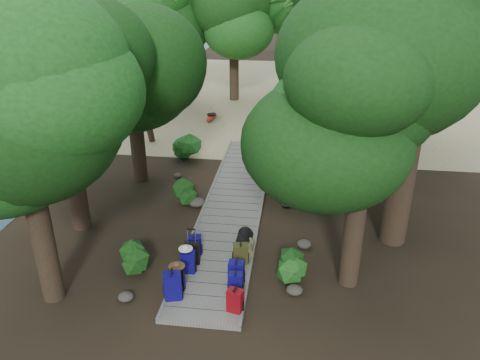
% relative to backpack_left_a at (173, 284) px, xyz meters
% --- Properties ---
extents(ground, '(120.00, 120.00, 0.00)m').
position_rel_backpack_left_a_xyz_m(ground, '(0.78, 4.18, -0.52)').
color(ground, black).
rests_on(ground, ground).
extents(sand_beach, '(40.00, 22.00, 0.02)m').
position_rel_backpack_left_a_xyz_m(sand_beach, '(0.78, 20.18, -0.51)').
color(sand_beach, tan).
rests_on(sand_beach, ground).
extents(boardwalk, '(2.00, 12.00, 0.12)m').
position_rel_backpack_left_a_xyz_m(boardwalk, '(0.78, 5.18, -0.46)').
color(boardwalk, slate).
rests_on(boardwalk, ground).
extents(backpack_left_a, '(0.49, 0.40, 0.80)m').
position_rel_backpack_left_a_xyz_m(backpack_left_a, '(0.00, 0.00, 0.00)').
color(backpack_left_a, '#0E0571').
rests_on(backpack_left_a, boardwalk).
extents(backpack_left_b, '(0.39, 0.30, 0.67)m').
position_rel_backpack_left_a_xyz_m(backpack_left_b, '(0.01, 0.37, -0.07)').
color(backpack_left_b, black).
rests_on(backpack_left_b, boardwalk).
extents(backpack_left_c, '(0.39, 0.29, 0.68)m').
position_rel_backpack_left_a_xyz_m(backpack_left_c, '(0.13, 1.10, -0.06)').
color(backpack_left_c, '#0E0571').
rests_on(backpack_left_c, boardwalk).
extents(backpack_left_d, '(0.44, 0.36, 0.60)m').
position_rel_backpack_left_a_xyz_m(backpack_left_d, '(0.10, 1.99, -0.10)').
color(backpack_left_d, '#0E0571').
rests_on(backpack_left_d, boardwalk).
extents(backpack_right_a, '(0.42, 0.34, 0.65)m').
position_rel_backpack_left_a_xyz_m(backpack_right_a, '(1.57, -0.27, -0.08)').
color(backpack_right_a, maroon).
rests_on(backpack_right_a, boardwalk).
extents(backpack_right_b, '(0.36, 0.26, 0.63)m').
position_rel_backpack_left_a_xyz_m(backpack_right_b, '(1.49, 0.41, -0.09)').
color(backpack_right_b, '#0E0571').
rests_on(backpack_right_b, boardwalk).
extents(backpack_right_c, '(0.40, 0.29, 0.68)m').
position_rel_backpack_left_a_xyz_m(backpack_right_c, '(1.45, 0.83, -0.06)').
color(backpack_right_c, '#0E0571').
rests_on(backpack_right_c, boardwalk).
extents(backpack_right_d, '(0.45, 0.36, 0.62)m').
position_rel_backpack_left_a_xyz_m(backpack_right_d, '(1.45, 1.71, -0.09)').
color(backpack_right_d, '#393816').
rests_on(backpack_right_d, boardwalk).
extents(duffel_right_khaki, '(0.47, 0.62, 0.38)m').
position_rel_backpack_left_a_xyz_m(duffel_right_khaki, '(1.54, 2.11, -0.21)').
color(duffel_right_khaki, brown).
rests_on(duffel_right_khaki, boardwalk).
extents(duffel_right_black, '(0.47, 0.72, 0.45)m').
position_rel_backpack_left_a_xyz_m(duffel_right_black, '(1.45, 2.48, -0.18)').
color(duffel_right_black, black).
rests_on(duffel_right_black, boardwalk).
extents(suitcase_on_boardwalk, '(0.43, 0.27, 0.63)m').
position_rel_backpack_left_a_xyz_m(suitcase_on_boardwalk, '(0.15, 1.51, -0.09)').
color(suitcase_on_boardwalk, black).
rests_on(suitcase_on_boardwalk, boardwalk).
extents(lone_suitcase_on_sand, '(0.45, 0.31, 0.64)m').
position_rel_backpack_left_a_xyz_m(lone_suitcase_on_sand, '(1.17, 12.29, -0.18)').
color(lone_suitcase_on_sand, black).
rests_on(lone_suitcase_on_sand, sand_beach).
extents(hat_brown, '(0.41, 0.41, 0.12)m').
position_rel_backpack_left_a_xyz_m(hat_brown, '(0.02, 0.38, 0.33)').
color(hat_brown, '#51351E').
rests_on(hat_brown, backpack_left_b).
extents(hat_white, '(0.38, 0.38, 0.13)m').
position_rel_backpack_left_a_xyz_m(hat_white, '(0.07, 1.14, 0.35)').
color(hat_white, silver).
rests_on(hat_white, backpack_left_c).
extents(kayak, '(0.89, 3.51, 0.35)m').
position_rel_backpack_left_a_xyz_m(kayak, '(-1.76, 14.71, -0.33)').
color(kayak, '#A5240E').
rests_on(kayak, sand_beach).
extents(sun_lounger, '(1.01, 2.03, 0.63)m').
position_rel_backpack_left_a_xyz_m(sun_lounger, '(4.66, 13.17, -0.19)').
color(sun_lounger, silver).
rests_on(sun_lounger, sand_beach).
extents(tree_right_a, '(4.31, 4.31, 7.19)m').
position_rel_backpack_left_a_xyz_m(tree_right_a, '(4.34, 1.34, 3.07)').
color(tree_right_a, black).
rests_on(tree_right_a, ground).
extents(tree_right_b, '(6.04, 6.04, 10.79)m').
position_rel_backpack_left_a_xyz_m(tree_right_b, '(5.82, 3.60, 4.87)').
color(tree_right_b, black).
rests_on(tree_right_b, ground).
extents(tree_right_c, '(4.79, 4.79, 8.29)m').
position_rel_backpack_left_a_xyz_m(tree_right_c, '(4.47, 6.57, 3.63)').
color(tree_right_c, black).
rests_on(tree_right_c, ground).
extents(tree_right_d, '(6.31, 6.31, 11.57)m').
position_rel_backpack_left_a_xyz_m(tree_right_d, '(6.13, 8.24, 5.26)').
color(tree_right_d, black).
rests_on(tree_right_d, ground).
extents(tree_right_e, '(4.61, 4.61, 8.30)m').
position_rel_backpack_left_a_xyz_m(tree_right_e, '(5.39, 10.80, 3.63)').
color(tree_right_e, black).
rests_on(tree_right_e, ground).
extents(tree_right_f, '(5.14, 5.14, 9.18)m').
position_rel_backpack_left_a_xyz_m(tree_right_f, '(6.98, 13.24, 4.07)').
color(tree_right_f, black).
rests_on(tree_right_f, ground).
extents(tree_left_a, '(4.49, 4.49, 7.49)m').
position_rel_backpack_left_a_xyz_m(tree_left_a, '(-3.02, -0.19, 3.22)').
color(tree_left_a, black).
rests_on(tree_left_a, ground).
extents(tree_left_b, '(4.48, 4.48, 8.06)m').
position_rel_backpack_left_a_xyz_m(tree_left_b, '(-3.81, 3.17, 3.51)').
color(tree_left_b, black).
rests_on(tree_left_b, ground).
extents(tree_left_c, '(4.47, 4.47, 7.77)m').
position_rel_backpack_left_a_xyz_m(tree_left_c, '(-3.08, 6.84, 3.36)').
color(tree_left_c, black).
rests_on(tree_left_c, ground).
extents(tree_back_a, '(4.60, 4.60, 7.96)m').
position_rel_backpack_left_a_xyz_m(tree_back_a, '(-1.09, 18.72, 3.46)').
color(tree_back_a, black).
rests_on(tree_back_a, ground).
extents(tree_back_b, '(6.28, 6.28, 11.21)m').
position_rel_backpack_left_a_xyz_m(tree_back_b, '(2.95, 19.73, 5.08)').
color(tree_back_b, black).
rests_on(tree_back_b, ground).
extents(tree_back_c, '(5.29, 5.29, 9.52)m').
position_rel_backpack_left_a_xyz_m(tree_back_c, '(5.47, 19.55, 4.24)').
color(tree_back_c, black).
rests_on(tree_back_c, ground).
extents(tree_back_d, '(4.89, 4.89, 8.15)m').
position_rel_backpack_left_a_xyz_m(tree_back_d, '(-4.74, 18.01, 3.56)').
color(tree_back_d, black).
rests_on(tree_back_d, ground).
extents(palm_right_a, '(3.87, 3.87, 6.60)m').
position_rel_backpack_left_a_xyz_m(palm_right_a, '(4.06, 9.73, 2.78)').
color(palm_right_a, '#163A10').
rests_on(palm_right_a, ground).
extents(palm_right_b, '(4.58, 4.58, 8.85)m').
position_rel_backpack_left_a_xyz_m(palm_right_b, '(5.29, 15.04, 3.90)').
color(palm_right_b, '#163A10').
rests_on(palm_right_b, ground).
extents(palm_right_c, '(3.88, 3.88, 6.17)m').
position_rel_backpack_left_a_xyz_m(palm_right_c, '(3.11, 16.60, 2.56)').
color(palm_right_c, '#163A10').
rests_on(palm_right_c, ground).
extents(palm_left_a, '(4.11, 4.11, 6.54)m').
position_rel_backpack_left_a_xyz_m(palm_left_a, '(-4.13, 10.94, 2.75)').
color(palm_left_a, '#163A10').
rests_on(palm_left_a, ground).
extents(rock_left_a, '(0.40, 0.36, 0.22)m').
position_rel_backpack_left_a_xyz_m(rock_left_a, '(-1.19, -0.10, -0.41)').
color(rock_left_a, '#4C473F').
rests_on(rock_left_a, ground).
extents(rock_left_b, '(0.39, 0.35, 0.21)m').
position_rel_backpack_left_a_xyz_m(rock_left_b, '(-1.80, 2.23, -0.41)').
color(rock_left_b, '#4C473F').
rests_on(rock_left_b, ground).
extents(rock_left_c, '(0.57, 0.51, 0.31)m').
position_rel_backpack_left_a_xyz_m(rock_left_c, '(-0.48, 4.96, -0.37)').
color(rock_left_c, '#4C473F').
rests_on(rock_left_c, ground).
extents(rock_left_d, '(0.32, 0.29, 0.18)m').
position_rel_backpack_left_a_xyz_m(rock_left_d, '(-1.72, 7.22, -0.43)').
color(rock_left_d, '#4C473F').
rests_on(rock_left_d, ground).
extents(rock_right_a, '(0.42, 0.38, 0.23)m').
position_rel_backpack_left_a_xyz_m(rock_right_a, '(2.95, 0.68, -0.40)').
color(rock_right_a, '#4C473F').
rests_on(rock_right_a, ground).
extents(rock_right_b, '(0.43, 0.39, 0.24)m').
position_rel_backpack_left_a_xyz_m(rock_right_b, '(3.18, 2.85, -0.40)').
color(rock_right_b, '#4C473F').
rests_on(rock_right_b, ground).
extents(rock_right_c, '(0.33, 0.30, 0.18)m').
position_rel_backpack_left_a_xyz_m(rock_right_c, '(2.57, 5.34, -0.43)').
color(rock_right_c, '#4C473F').
rests_on(rock_right_c, ground).
extents(rock_right_d, '(0.50, 0.45, 0.27)m').
position_rel_backpack_left_a_xyz_m(rock_right_d, '(3.27, 8.13, -0.38)').
color(rock_right_d, '#4C473F').
rests_on(rock_right_d, ground).
extents(shrub_left_a, '(0.99, 0.99, 0.89)m').
position_rel_backpack_left_a_xyz_m(shrub_left_a, '(-1.28, 1.00, -0.08)').
color(shrub_left_a, '#154818').
rests_on(shrub_left_a, ground).
extents(shrub_left_b, '(0.85, 0.85, 0.77)m').
position_rel_backpack_left_a_xyz_m(shrub_left_b, '(-0.96, 5.11, -0.14)').
color(shrub_left_b, '#154818').
rests_on(shrub_left_b, ground).
extents(shrub_left_c, '(1.21, 1.21, 1.09)m').
position_rel_backpack_left_a_xyz_m(shrub_left_c, '(-1.81, 9.01, 0.02)').
color(shrub_left_c, '#154818').
rests_on(shrub_left_c, ground).
extents(shrub_right_a, '(0.89, 0.89, 0.80)m').
position_rel_backpack_left_a_xyz_m(shrub_right_a, '(2.83, 1.34, -0.12)').
color(shrub_right_a, '#154818').
rests_on(shrub_right_a, ground).
extents(shrub_right_b, '(1.33, 1.33, 1.20)m').
position_rel_backpack_left_a_xyz_m(shrub_right_b, '(3.63, 5.77, 0.08)').
color(shrub_right_b, '#154818').
rests_on(shrub_right_b, ground).
extents(shrub_right_c, '(0.73, 0.73, 0.66)m').
position_rel_backpack_left_a_xyz_m(shrub_right_c, '(2.99, 10.16, -0.19)').
color(shrub_right_c, '#154818').
rests_on(shrub_right_c, ground).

